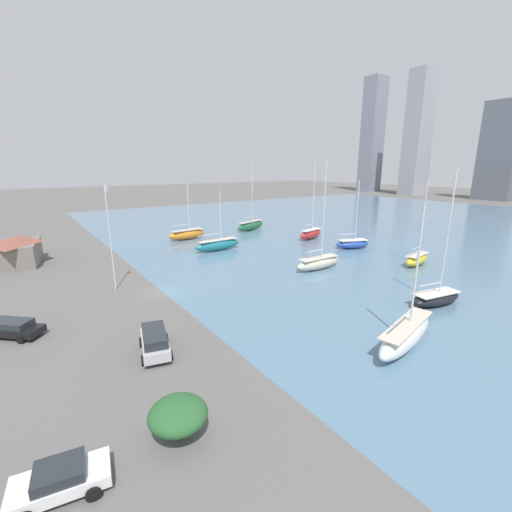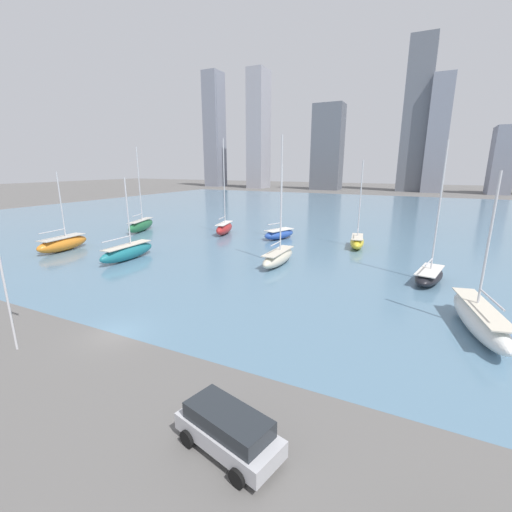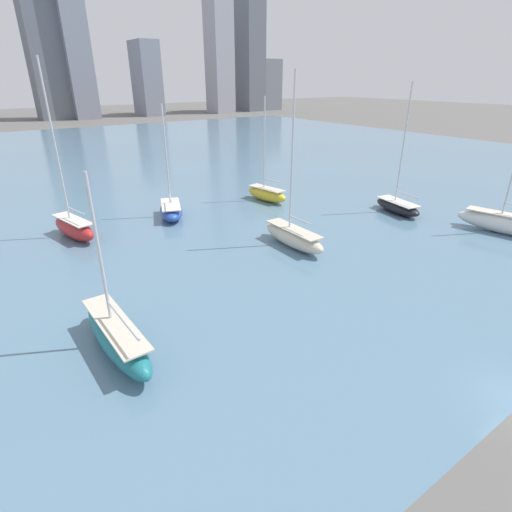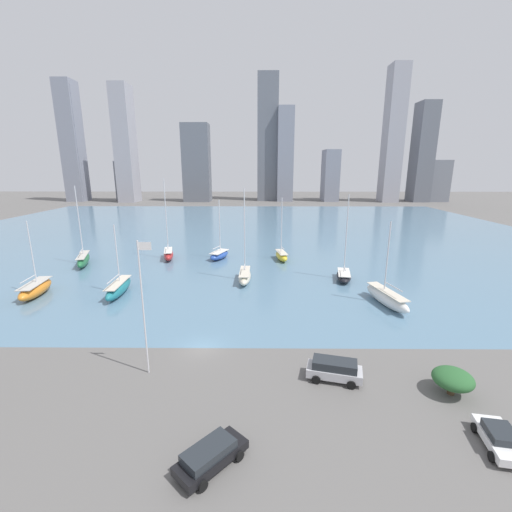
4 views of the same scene
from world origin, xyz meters
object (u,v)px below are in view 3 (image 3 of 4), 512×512
(sailboat_white, at_px, (508,224))
(sailboat_cream, at_px, (293,236))
(sailboat_yellow, at_px, (267,193))
(sailboat_black, at_px, (397,206))
(sailboat_teal, at_px, (117,336))
(sailboat_blue, at_px, (171,210))
(sailboat_red, at_px, (74,227))

(sailboat_white, relative_size, sailboat_cream, 0.75)
(sailboat_yellow, distance_m, sailboat_black, 16.44)
(sailboat_teal, relative_size, sailboat_cream, 0.68)
(sailboat_blue, distance_m, sailboat_black, 26.97)
(sailboat_white, bearing_deg, sailboat_cream, 140.91)
(sailboat_yellow, bearing_deg, sailboat_cream, -126.28)
(sailboat_white, xyz_separation_m, sailboat_teal, (-39.39, 3.68, -0.04))
(sailboat_yellow, distance_m, sailboat_blue, 13.20)
(sailboat_black, bearing_deg, sailboat_teal, -157.59)
(sailboat_cream, height_order, sailboat_blue, sailboat_cream)
(sailboat_red, height_order, sailboat_blue, sailboat_red)
(sailboat_white, height_order, sailboat_blue, sailboat_blue)
(sailboat_blue, bearing_deg, sailboat_cream, -46.69)
(sailboat_yellow, height_order, sailboat_cream, sailboat_cream)
(sailboat_teal, distance_m, sailboat_blue, 24.96)
(sailboat_red, distance_m, sailboat_cream, 22.12)
(sailboat_yellow, xyz_separation_m, sailboat_cream, (-7.17, -14.01, 0.04))
(sailboat_red, height_order, sailboat_black, sailboat_red)
(sailboat_teal, xyz_separation_m, sailboat_blue, (12.94, 21.34, -0.14))
(sailboat_teal, bearing_deg, sailboat_black, 9.67)
(sailboat_teal, bearing_deg, sailboat_yellow, 36.20)
(sailboat_yellow, xyz_separation_m, sailboat_white, (13.26, -24.20, 0.10))
(sailboat_white, xyz_separation_m, sailboat_blue, (-26.44, 25.02, -0.18))
(sailboat_red, xyz_separation_m, sailboat_teal, (-2.22, -20.97, -0.11))
(sailboat_yellow, bearing_deg, sailboat_blue, 167.25)
(sailboat_white, bearing_deg, sailboat_red, 133.86)
(sailboat_cream, relative_size, sailboat_black, 1.07)
(sailboat_red, bearing_deg, sailboat_yellow, -14.57)
(sailboat_blue, bearing_deg, sailboat_red, -156.79)
(sailboat_white, height_order, sailboat_red, sailboat_red)
(sailboat_cream, bearing_deg, sailboat_teal, -160.60)
(sailboat_white, distance_m, sailboat_blue, 36.40)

